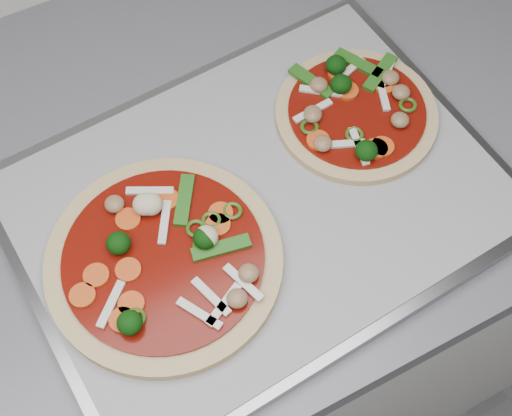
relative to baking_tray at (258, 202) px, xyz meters
name	(u,v)px	position (x,y,z in m)	size (l,w,h in m)	color
baking_tray	(258,202)	(0.00, 0.00, 0.00)	(0.50, 0.37, 0.02)	gray
parchment	(258,198)	(0.00, 0.00, 0.01)	(0.47, 0.35, 0.00)	gray
pizza_left	(165,259)	(-0.12, -0.02, 0.02)	(0.25, 0.25, 0.04)	tan
pizza_right	(355,111)	(0.14, 0.04, 0.02)	(0.20, 0.20, 0.03)	tan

